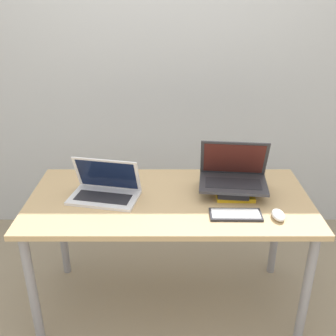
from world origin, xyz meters
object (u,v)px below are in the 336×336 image
(laptop_left, at_px, (104,190))
(mouse, at_px, (277,215))
(laptop_on_books, at_px, (232,175))
(book_stack, at_px, (232,188))
(wireless_keyboard, at_px, (234,214))

(laptop_left, distance_m, mouse, 0.92)
(laptop_on_books, bearing_deg, laptop_left, -175.67)
(mouse, bearing_deg, laptop_left, 166.33)
(laptop_left, relative_size, book_stack, 1.39)
(laptop_left, relative_size, wireless_keyboard, 1.53)
(book_stack, relative_size, wireless_keyboard, 1.10)
(laptop_left, height_order, laptop_on_books, laptop_on_books)
(book_stack, distance_m, mouse, 0.33)
(book_stack, xyz_separation_m, laptop_on_books, (-0.00, 0.00, 0.08))
(book_stack, bearing_deg, laptop_on_books, 178.07)
(book_stack, bearing_deg, mouse, -55.38)
(laptop_on_books, height_order, wireless_keyboard, laptop_on_books)
(book_stack, xyz_separation_m, mouse, (0.19, -0.27, -0.01))
(mouse, bearing_deg, book_stack, 124.62)
(laptop_left, distance_m, wireless_keyboard, 0.72)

